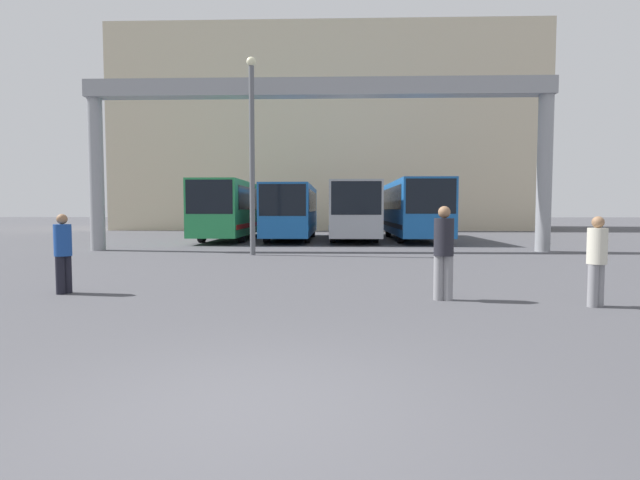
% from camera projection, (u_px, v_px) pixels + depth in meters
% --- Properties ---
extents(ground_plane, '(200.00, 200.00, 0.00)m').
position_uv_depth(ground_plane, '(245.00, 412.00, 4.33)').
color(ground_plane, '#47474C').
extents(building_backdrop, '(35.42, 12.00, 16.57)m').
position_uv_depth(building_backdrop, '(328.00, 137.00, 45.30)').
color(building_backdrop, beige).
rests_on(building_backdrop, ground).
extents(overhead_gantry, '(19.24, 0.80, 7.07)m').
position_uv_depth(overhead_gantry, '(317.00, 114.00, 20.54)').
color(overhead_gantry, gray).
rests_on(overhead_gantry, ground).
extents(bus_slot_0, '(2.46, 11.42, 3.24)m').
position_uv_depth(bus_slot_0, '(234.00, 207.00, 29.17)').
color(bus_slot_0, '#268C4C').
rests_on(bus_slot_0, ground).
extents(bus_slot_1, '(2.44, 10.19, 3.03)m').
position_uv_depth(bus_slot_1, '(292.00, 209.00, 28.45)').
color(bus_slot_1, '#1959A5').
rests_on(bus_slot_1, ground).
extents(bus_slot_2, '(2.58, 12.09, 3.16)m').
position_uv_depth(bus_slot_2, '(352.00, 208.00, 29.29)').
color(bus_slot_2, '#999EA5').
rests_on(bus_slot_2, ground).
extents(bus_slot_3, '(2.57, 10.50, 3.27)m').
position_uv_depth(bus_slot_3, '(413.00, 207.00, 28.38)').
color(bus_slot_3, '#1959A5').
rests_on(bus_slot_3, ground).
extents(pedestrian_far_center, '(0.38, 0.38, 1.82)m').
position_uv_depth(pedestrian_far_center, '(444.00, 250.00, 9.60)').
color(pedestrian_far_center, gray).
rests_on(pedestrian_far_center, ground).
extents(pedestrian_mid_right, '(0.35, 0.35, 1.66)m').
position_uv_depth(pedestrian_mid_right, '(63.00, 251.00, 10.34)').
color(pedestrian_mid_right, black).
rests_on(pedestrian_mid_right, ground).
extents(pedestrian_mid_left, '(0.34, 0.34, 1.63)m').
position_uv_depth(pedestrian_mid_left, '(597.00, 259.00, 8.96)').
color(pedestrian_mid_left, gray).
rests_on(pedestrian_mid_left, ground).
extents(lamp_post, '(0.36, 0.36, 7.43)m').
position_uv_depth(lamp_post, '(252.00, 148.00, 18.82)').
color(lamp_post, '#595B60').
rests_on(lamp_post, ground).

